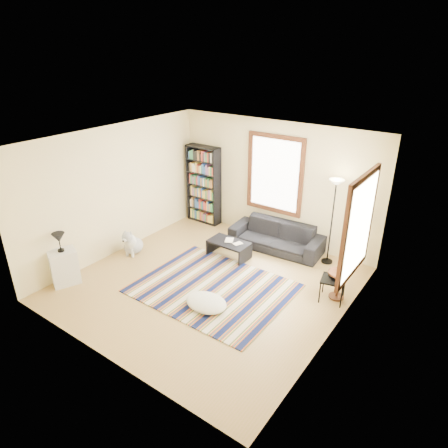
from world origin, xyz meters
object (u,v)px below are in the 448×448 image
Objects in this scene: bookshelf at (204,185)px; white_cabinet at (64,267)px; floor_lamp at (332,223)px; dog at (133,241)px; coffee_table at (229,249)px; side_table at (338,285)px; floor_cushion at (206,303)px; folding_chair at (333,280)px; sofa at (276,236)px.

white_cabinet is (-0.36, -3.92, -0.65)m from bookshelf.
dog is at bearing -149.78° from floor_lamp.
side_table is at bearing -2.61° from coffee_table.
dog is (-1.82, -1.12, 0.12)m from coffee_table.
folding_chair is at bearing 41.31° from floor_cushion.
coffee_table is at bearing -151.11° from floor_lamp.
bookshelf is 4.37m from folding_chair.
floor_lamp is 5.41m from white_cabinet.
sofa is 2.70m from floor_cushion.
bookshelf is 3.49m from floor_lamp.
dog is (-4.28, -0.87, -0.13)m from folding_chair.
side_table is at bearing -33.57° from sofa.
bookshelf is 2.42m from dog.
coffee_table is 1.05× the size of folding_chair.
floor_lamp is 3.10× the size of dog.
bookshelf is 3.99m from white_cabinet.
folding_chair reaches higher than floor_cushion.
floor_lamp is (1.86, 1.03, 0.75)m from coffee_table.
sofa is 1.13× the size of floor_lamp.
floor_cushion is 2.64m from dog.
folding_chair is (0.60, -1.27, -0.50)m from floor_lamp.
sofa is 3.88× the size of side_table.
bookshelf is at bearing 169.05° from sofa.
bookshelf reaches higher than floor_lamp.
side_table is 0.21m from folding_chair.
floor_lamp reaches higher than sofa.
dog is (-2.56, 0.64, 0.20)m from floor_cushion.
side_table reaches higher than coffee_table.
sofa is at bearing 134.78° from folding_chair.
dog is at bearing -166.98° from side_table.
sofa reaches higher than dog.
bookshelf reaches higher than floor_cushion.
coffee_table is (1.63, -1.20, -0.82)m from bookshelf.
floor_cushion is 2.32m from folding_chair.
sofa is at bearing -175.23° from floor_lamp.
dog is (-3.68, -2.14, -0.63)m from floor_lamp.
floor_cushion is (2.37, -2.96, -0.90)m from bookshelf.
bookshelf is at bearing 69.07° from dog.
side_table is at bearing -17.56° from bookshelf.
dog is at bearing -148.45° from coffee_table.
bookshelf is 1.08× the size of floor_lamp.
floor_cushion is 0.92× the size of folding_chair.
side_table is (1.77, 1.65, 0.17)m from floor_cushion.
coffee_table is at bearing 112.80° from floor_cushion.
bookshelf is 3.89m from floor_cushion.
white_cabinet is (-2.73, -0.97, 0.25)m from floor_cushion.
white_cabinet is at bearing -149.85° from side_table.
side_table is at bearing -60.20° from floor_lamp.
dog is (-2.48, -2.04, -0.01)m from sofa.
coffee_table is at bearing 77.39° from white_cabinet.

